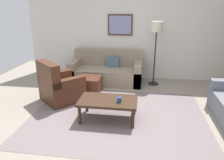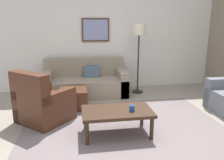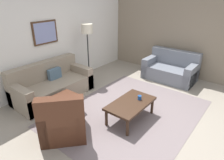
{
  "view_description": "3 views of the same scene",
  "coord_description": "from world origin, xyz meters",
  "px_view_note": "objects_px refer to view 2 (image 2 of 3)",
  "views": [
    {
      "loc": [
        0.46,
        -3.83,
        2.1
      ],
      "look_at": [
        -0.17,
        0.38,
        0.63
      ],
      "focal_mm": 34.77,
      "sensor_mm": 36.0,
      "label": 1
    },
    {
      "loc": [
        -0.77,
        -3.4,
        1.74
      ],
      "look_at": [
        -0.18,
        0.27,
        0.79
      ],
      "focal_mm": 36.18,
      "sensor_mm": 36.0,
      "label": 2
    },
    {
      "loc": [
        -3.21,
        -2.05,
        2.53
      ],
      "look_at": [
        -0.1,
        0.42,
        0.75
      ],
      "focal_mm": 31.65,
      "sensor_mm": 36.0,
      "label": 3
    }
  ],
  "objects_px": {
    "coffee_table": "(117,113)",
    "cup": "(132,108)",
    "couch_main": "(85,82)",
    "ottoman": "(74,99)",
    "framed_artwork": "(96,30)",
    "lamp_standing": "(139,37)",
    "armchair_leather": "(42,106)"
  },
  "relations": [
    {
      "from": "cup",
      "to": "lamp_standing",
      "type": "height_order",
      "value": "lamp_standing"
    },
    {
      "from": "armchair_leather",
      "to": "lamp_standing",
      "type": "height_order",
      "value": "lamp_standing"
    },
    {
      "from": "couch_main",
      "to": "cup",
      "type": "height_order",
      "value": "couch_main"
    },
    {
      "from": "couch_main",
      "to": "ottoman",
      "type": "relative_size",
      "value": 3.55
    },
    {
      "from": "ottoman",
      "to": "cup",
      "type": "bearing_deg",
      "value": -56.26
    },
    {
      "from": "couch_main",
      "to": "lamp_standing",
      "type": "height_order",
      "value": "lamp_standing"
    },
    {
      "from": "armchair_leather",
      "to": "cup",
      "type": "xyz_separation_m",
      "value": [
        1.46,
        -0.75,
        0.15
      ]
    },
    {
      "from": "ottoman",
      "to": "lamp_standing",
      "type": "height_order",
      "value": "lamp_standing"
    },
    {
      "from": "armchair_leather",
      "to": "lamp_standing",
      "type": "bearing_deg",
      "value": 34.06
    },
    {
      "from": "ottoman",
      "to": "coffee_table",
      "type": "bearing_deg",
      "value": -61.8
    },
    {
      "from": "couch_main",
      "to": "coffee_table",
      "type": "height_order",
      "value": "couch_main"
    },
    {
      "from": "couch_main",
      "to": "cup",
      "type": "distance_m",
      "value": 2.38
    },
    {
      "from": "armchair_leather",
      "to": "framed_artwork",
      "type": "distance_m",
      "value": 2.61
    },
    {
      "from": "armchair_leather",
      "to": "lamp_standing",
      "type": "relative_size",
      "value": 0.66
    },
    {
      "from": "ottoman",
      "to": "coffee_table",
      "type": "distance_m",
      "value": 1.47
    },
    {
      "from": "coffee_table",
      "to": "armchair_leather",
      "type": "bearing_deg",
      "value": 151.69
    },
    {
      "from": "cup",
      "to": "lamp_standing",
      "type": "bearing_deg",
      "value": 72.31
    },
    {
      "from": "framed_artwork",
      "to": "lamp_standing",
      "type": "bearing_deg",
      "value": -26.9
    },
    {
      "from": "coffee_table",
      "to": "cup",
      "type": "height_order",
      "value": "cup"
    },
    {
      "from": "couch_main",
      "to": "ottoman",
      "type": "bearing_deg",
      "value": -107.3
    },
    {
      "from": "ottoman",
      "to": "cup",
      "type": "relative_size",
      "value": 6.1
    },
    {
      "from": "coffee_table",
      "to": "couch_main",
      "type": "bearing_deg",
      "value": 100.21
    },
    {
      "from": "ottoman",
      "to": "lamp_standing",
      "type": "bearing_deg",
      "value": 27.8
    },
    {
      "from": "couch_main",
      "to": "cup",
      "type": "xyz_separation_m",
      "value": [
        0.62,
        -2.29,
        0.16
      ]
    },
    {
      "from": "coffee_table",
      "to": "cup",
      "type": "xyz_separation_m",
      "value": [
        0.22,
        -0.08,
        0.1
      ]
    },
    {
      "from": "armchair_leather",
      "to": "ottoman",
      "type": "xyz_separation_m",
      "value": [
        0.55,
        0.61,
        -0.11
      ]
    },
    {
      "from": "couch_main",
      "to": "cup",
      "type": "bearing_deg",
      "value": -74.87
    },
    {
      "from": "armchair_leather",
      "to": "framed_artwork",
      "type": "relative_size",
      "value": 1.6
    },
    {
      "from": "couch_main",
      "to": "framed_artwork",
      "type": "height_order",
      "value": "framed_artwork"
    },
    {
      "from": "armchair_leather",
      "to": "lamp_standing",
      "type": "xyz_separation_m",
      "value": [
        2.17,
        1.47,
        1.1
      ]
    },
    {
      "from": "couch_main",
      "to": "framed_artwork",
      "type": "bearing_deg",
      "value": 53.71
    },
    {
      "from": "cup",
      "to": "framed_artwork",
      "type": "relative_size",
      "value": 0.13
    }
  ]
}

